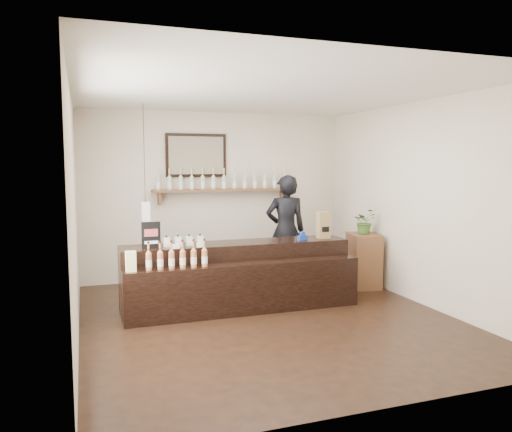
{
  "coord_description": "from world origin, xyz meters",
  "views": [
    {
      "loc": [
        -2.15,
        -5.74,
        1.94
      ],
      "look_at": [
        0.09,
        0.7,
        1.23
      ],
      "focal_mm": 35.0,
      "sensor_mm": 36.0,
      "label": 1
    }
  ],
  "objects": [
    {
      "name": "ground",
      "position": [
        0.0,
        0.0,
        0.0
      ],
      "size": [
        5.0,
        5.0,
        0.0
      ],
      "primitive_type": "plane",
      "color": "black",
      "rests_on": "ground"
    },
    {
      "name": "room_shell",
      "position": [
        0.0,
        0.0,
        1.7
      ],
      "size": [
        5.0,
        5.0,
        5.0
      ],
      "color": "beige",
      "rests_on": "ground"
    },
    {
      "name": "back_wall_decor",
      "position": [
        -0.14,
        2.37,
        1.75
      ],
      "size": [
        2.66,
        0.96,
        1.69
      ],
      "color": "brown",
      "rests_on": "ground"
    },
    {
      "name": "counter",
      "position": [
        -0.2,
        0.58,
        0.41
      ],
      "size": [
        3.13,
        0.84,
        1.02
      ],
      "color": "black",
      "rests_on": "ground"
    },
    {
      "name": "promo_sign",
      "position": [
        -1.35,
        0.64,
        1.04
      ],
      "size": [
        0.24,
        0.03,
        0.33
      ],
      "color": "black",
      "rests_on": "counter"
    },
    {
      "name": "paper_bag",
      "position": [
        1.1,
        0.66,
        1.07
      ],
      "size": [
        0.18,
        0.14,
        0.38
      ],
      "color": "olive",
      "rests_on": "counter"
    },
    {
      "name": "tape_dispenser",
      "position": [
        0.75,
        0.6,
        0.92
      ],
      "size": [
        0.15,
        0.1,
        0.12
      ],
      "color": "#16349D",
      "rests_on": "counter"
    },
    {
      "name": "side_cabinet",
      "position": [
        2.0,
        1.02,
        0.42
      ],
      "size": [
        0.54,
        0.66,
        0.85
      ],
      "color": "brown",
      "rests_on": "ground"
    },
    {
      "name": "potted_plant",
      "position": [
        2.0,
        1.02,
        1.04
      ],
      "size": [
        0.41,
        0.37,
        0.39
      ],
      "primitive_type": "imported",
      "rotation": [
        0.0,
        0.0,
        0.2
      ],
      "color": "#3C6729",
      "rests_on": "side_cabinet"
    },
    {
      "name": "shopkeeper",
      "position": [
        0.89,
        1.55,
        1.0
      ],
      "size": [
        0.79,
        0.58,
        2.0
      ],
      "primitive_type": "imported",
      "rotation": [
        0.0,
        0.0,
        2.99
      ],
      "color": "black",
      "rests_on": "ground"
    }
  ]
}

